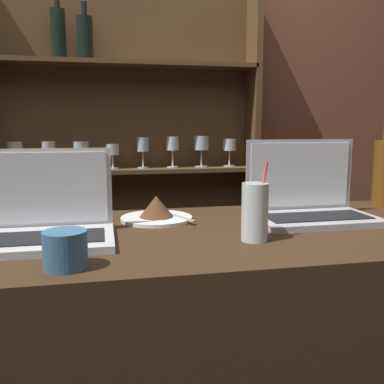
# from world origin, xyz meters

# --- Properties ---
(back_wall) EXTENTS (7.00, 0.06, 2.70)m
(back_wall) POSITION_xyz_m (0.00, 1.45, 1.35)
(back_wall) COLOR brown
(back_wall) RESTS_ON ground_plane
(back_shelf) EXTENTS (1.28, 0.18, 2.00)m
(back_shelf) POSITION_xyz_m (-0.13, 1.37, 1.04)
(back_shelf) COLOR brown
(back_shelf) RESTS_ON ground_plane
(laptop_near) EXTENTS (0.30, 0.23, 0.22)m
(laptop_near) POSITION_xyz_m (-0.37, 0.31, 1.09)
(laptop_near) COLOR silver
(laptop_near) RESTS_ON bar_counter
(laptop_far) EXTENTS (0.35, 0.22, 0.23)m
(laptop_far) POSITION_xyz_m (0.35, 0.39, 1.09)
(laptop_far) COLOR #ADADB2
(laptop_far) RESTS_ON bar_counter
(cake_plate) EXTENTS (0.21, 0.21, 0.07)m
(cake_plate) POSITION_xyz_m (-0.09, 0.48, 1.07)
(cake_plate) COLOR white
(cake_plate) RESTS_ON bar_counter
(water_glass) EXTENTS (0.06, 0.06, 0.19)m
(water_glass) POSITION_xyz_m (0.11, 0.20, 1.11)
(water_glass) COLOR silver
(water_glass) RESTS_ON bar_counter
(coffee_cup) EXTENTS (0.09, 0.09, 0.07)m
(coffee_cup) POSITION_xyz_m (-0.32, 0.09, 1.08)
(coffee_cup) COLOR #38668C
(coffee_cup) RESTS_ON bar_counter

